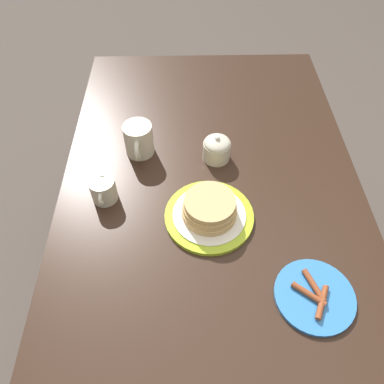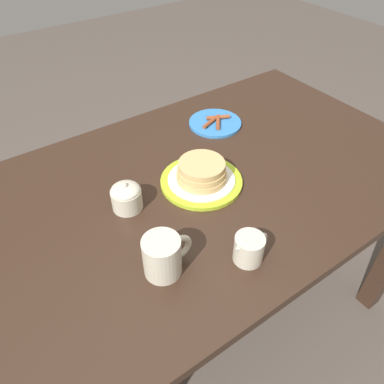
{
  "view_description": "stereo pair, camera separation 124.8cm",
  "coord_description": "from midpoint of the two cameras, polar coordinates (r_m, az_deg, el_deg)",
  "views": [
    {
      "loc": [
        0.61,
        -0.07,
        1.61
      ],
      "look_at": [
        -0.03,
        -0.06,
        0.81
      ],
      "focal_mm": 35.0,
      "sensor_mm": 36.0,
      "label": 1
    },
    {
      "loc": [
        -0.47,
        -0.68,
        1.49
      ],
      "look_at": [
        -0.03,
        -0.06,
        0.81
      ],
      "focal_mm": 35.0,
      "sensor_mm": 36.0,
      "label": 2
    }
  ],
  "objects": [
    {
      "name": "ground_plane",
      "position": [
        1.6,
        16.63,
        -34.9
      ],
      "size": [
        8.0,
        8.0,
        0.0
      ],
      "primitive_type": "plane",
      "color": "#51473F"
    },
    {
      "name": "dining_table",
      "position": [
        0.97,
        26.77,
        -30.99
      ],
      "size": [
        1.54,
        0.87,
        0.78
      ],
      "color": "#332116",
      "rests_on": "ground_plane"
    },
    {
      "name": "pancake_plate",
      "position": [
        0.83,
        30.79,
        -31.34
      ],
      "size": [
        0.24,
        0.24,
        0.07
      ],
      "color": "#AAC628",
      "rests_on": "dining_table"
    },
    {
      "name": "side_plate_bacon",
      "position": [
        0.99,
        51.14,
        -38.84
      ],
      "size": [
        0.19,
        0.19,
        0.02
      ],
      "color": "#337AC6",
      "rests_on": "dining_table"
    },
    {
      "name": "coffee_mug",
      "position": [
        0.79,
        11.78,
        -16.3
      ],
      "size": [
        0.12,
        0.09,
        0.1
      ],
      "color": "beige",
      "rests_on": "dining_table"
    },
    {
      "name": "creamer_pitcher",
      "position": [
        0.75,
        6.5,
        -29.91
      ],
      "size": [
        0.1,
        0.07,
        0.08
      ],
      "color": "beige",
      "rests_on": "dining_table"
    },
    {
      "name": "sugar_bowl",
      "position": [
        0.87,
        27.81,
        -16.56
      ],
      "size": [
        0.08,
        0.08,
        0.09
      ],
      "color": "beige",
      "rests_on": "dining_table"
    }
  ]
}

